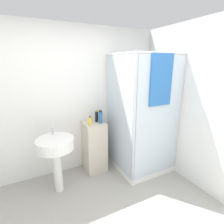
{
  "coord_description": "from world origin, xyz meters",
  "views": [
    {
      "loc": [
        -0.6,
        -1.23,
        1.89
      ],
      "look_at": [
        0.57,
        1.1,
        1.16
      ],
      "focal_mm": 28.0,
      "sensor_mm": 36.0,
      "label": 1
    }
  ],
  "objects": [
    {
      "name": "sink",
      "position": [
        -0.31,
        1.17,
        0.69
      ],
      "size": [
        0.53,
        0.53,
        0.99
      ],
      "color": "white",
      "rests_on": "ground_plane"
    },
    {
      "name": "shower_enclosure",
      "position": [
        1.14,
        1.12,
        0.57
      ],
      "size": [
        0.93,
        0.96,
        2.05
      ],
      "color": "white",
      "rests_on": "ground_plane"
    },
    {
      "name": "soap_dispenser",
      "position": [
        0.3,
        1.39,
        0.97
      ],
      "size": [
        0.06,
        0.06,
        0.15
      ],
      "color": "yellow",
      "rests_on": "vanity_cabinet"
    },
    {
      "name": "wall_back",
      "position": [
        0.0,
        1.7,
        1.25
      ],
      "size": [
        6.4,
        0.06,
        2.5
      ],
      "primitive_type": "cube",
      "color": "white",
      "rests_on": "ground_plane"
    },
    {
      "name": "shampoo_bottle_tall_black",
      "position": [
        0.46,
        1.49,
        1.0
      ],
      "size": [
        0.06,
        0.06,
        0.21
      ],
      "color": "black",
      "rests_on": "vanity_cabinet"
    },
    {
      "name": "shampoo_bottle_blue",
      "position": [
        0.49,
        1.39,
        1.01
      ],
      "size": [
        0.07,
        0.07,
        0.22
      ],
      "color": "#2D66A3",
      "rests_on": "vanity_cabinet"
    },
    {
      "name": "vanity_cabinet",
      "position": [
        0.4,
        1.47,
        0.45
      ],
      "size": [
        0.35,
        0.42,
        0.9
      ],
      "color": "beige",
      "rests_on": "ground_plane"
    }
  ]
}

